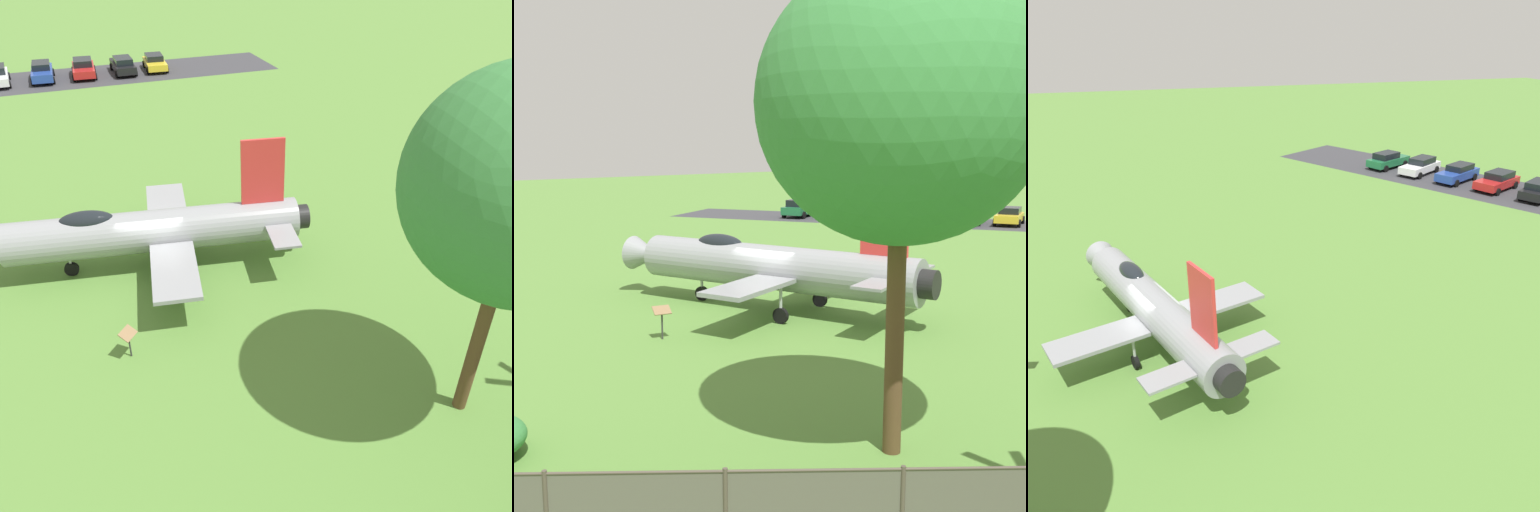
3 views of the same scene
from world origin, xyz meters
The scene contains 11 objects.
ground_plane centered at (0.00, 0.00, 0.00)m, with size 200.00×200.00×0.00m, color #568438.
parking_strip centered at (28.60, 18.03, 0.00)m, with size 40.09×8.00×0.00m, color #38383D.
display_jet centered at (-0.13, 0.35, 1.79)m, with size 9.49×13.58×5.39m.
shade_tree centered at (-6.15, -11.53, 7.45)m, with size 6.01×5.86×10.37m.
info_plaque centered at (-5.55, -0.72, 0.85)m, with size 0.67×0.52×1.14m.
parked_car_yellow centered at (33.03, 10.56, 0.74)m, with size 4.65×3.52×1.42m.
parked_car_black centered at (31.32, 13.14, 0.79)m, with size 5.04×3.95×1.53m.
parked_car_red centered at (29.67, 16.36, 0.79)m, with size 4.96×3.73×1.53m.
parked_car_blue centered at (27.84, 19.52, 0.80)m, with size 5.04×3.76×1.54m.
parked_car_white centered at (25.93, 22.81, 0.79)m, with size 5.04×4.04×1.54m.
parked_car_green centered at (23.99, 25.76, 0.80)m, with size 4.96×3.67×1.57m.
Camera 2 is at (-17.25, -21.09, 6.69)m, focal length 49.30 mm.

